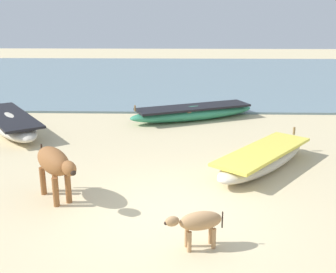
# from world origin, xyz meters

# --- Properties ---
(ground) EXTENTS (80.00, 80.00, 0.00)m
(ground) POSITION_xyz_m (0.00, 0.00, 0.00)
(ground) COLOR beige
(sea_water) EXTENTS (60.00, 20.00, 0.08)m
(sea_water) POSITION_xyz_m (0.00, 17.81, 0.04)
(sea_water) COLOR slate
(sea_water) RESTS_ON ground
(fishing_boat_0) EXTENTS (3.48, 4.24, 0.74)m
(fishing_boat_0) POSITION_xyz_m (-5.06, 5.31, 0.29)
(fishing_boat_0) COLOR beige
(fishing_boat_0) RESTS_ON ground
(fishing_boat_1) EXTENTS (3.03, 3.41, 0.67)m
(fishing_boat_1) POSITION_xyz_m (2.22, 2.35, 0.26)
(fishing_boat_1) COLOR beige
(fishing_boat_1) RESTS_ON ground
(fishing_boat_5) EXTENTS (4.63, 2.73, 0.69)m
(fishing_boat_5) POSITION_xyz_m (0.73, 6.97, 0.27)
(fishing_boat_5) COLOR #338C66
(fishing_boat_5) RESTS_ON ground
(cow_adult_brown) EXTENTS (1.22, 1.41, 1.04)m
(cow_adult_brown) POSITION_xyz_m (-2.17, 0.55, 0.75)
(cow_adult_brown) COLOR brown
(cow_adult_brown) RESTS_ON ground
(calf_near_tan) EXTENTS (0.92, 0.44, 0.61)m
(calf_near_tan) POSITION_xyz_m (0.52, -1.09, 0.44)
(calf_near_tan) COLOR tan
(calf_near_tan) RESTS_ON ground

